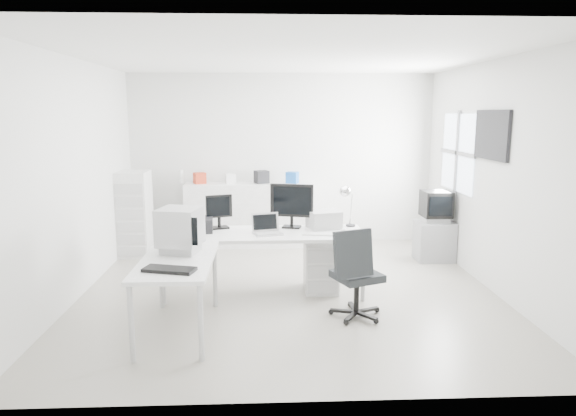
{
  "coord_description": "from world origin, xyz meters",
  "views": [
    {
      "loc": [
        -0.28,
        -6.05,
        2.16
      ],
      "look_at": [
        0.0,
        0.2,
        1.0
      ],
      "focal_mm": 32.0,
      "sensor_mm": 36.0,
      "label": 1
    }
  ],
  "objects_px": {
    "tv_cabinet": "(434,241)",
    "crt_tv": "(436,207)",
    "laser_printer": "(324,219)",
    "laptop": "(268,226)",
    "side_desk": "(178,295)",
    "inkjet_printer": "(193,225)",
    "filing_cabinet": "(135,214)",
    "office_chair": "(357,272)",
    "drawer_pedestal": "(321,266)",
    "sideboard": "(250,215)",
    "lcd_monitor_small": "(219,212)",
    "lcd_monitor_large": "(292,206)",
    "main_desk": "(264,263)",
    "crt_monitor": "(180,229)"
  },
  "relations": [
    {
      "from": "laser_printer",
      "to": "laptop",
      "type": "bearing_deg",
      "value": -170.8
    },
    {
      "from": "laser_printer",
      "to": "crt_tv",
      "type": "height_order",
      "value": "crt_tv"
    },
    {
      "from": "laser_printer",
      "to": "filing_cabinet",
      "type": "height_order",
      "value": "filing_cabinet"
    },
    {
      "from": "office_chair",
      "to": "filing_cabinet",
      "type": "relative_size",
      "value": 0.78
    },
    {
      "from": "main_desk",
      "to": "drawer_pedestal",
      "type": "bearing_deg",
      "value": 4.09
    },
    {
      "from": "side_desk",
      "to": "office_chair",
      "type": "xyz_separation_m",
      "value": [
        1.84,
        0.29,
        0.13
      ]
    },
    {
      "from": "lcd_monitor_small",
      "to": "filing_cabinet",
      "type": "relative_size",
      "value": 0.32
    },
    {
      "from": "laser_printer",
      "to": "crt_tv",
      "type": "xyz_separation_m",
      "value": [
        1.77,
        1.06,
        -0.05
      ]
    },
    {
      "from": "lcd_monitor_small",
      "to": "sideboard",
      "type": "bearing_deg",
      "value": 61.63
    },
    {
      "from": "drawer_pedestal",
      "to": "side_desk",
      "type": "bearing_deg",
      "value": -143.43
    },
    {
      "from": "lcd_monitor_large",
      "to": "filing_cabinet",
      "type": "xyz_separation_m",
      "value": [
        -2.33,
        1.53,
        -0.38
      ]
    },
    {
      "from": "lcd_monitor_large",
      "to": "laser_printer",
      "type": "bearing_deg",
      "value": 10.29
    },
    {
      "from": "laptop",
      "to": "sideboard",
      "type": "height_order",
      "value": "sideboard"
    },
    {
      "from": "side_desk",
      "to": "laptop",
      "type": "distance_m",
      "value": 1.43
    },
    {
      "from": "laser_printer",
      "to": "filing_cabinet",
      "type": "bearing_deg",
      "value": 134.77
    },
    {
      "from": "side_desk",
      "to": "crt_tv",
      "type": "relative_size",
      "value": 2.8
    },
    {
      "from": "inkjet_printer",
      "to": "crt_monitor",
      "type": "xyz_separation_m",
      "value": [
        0.0,
        -0.95,
        0.16
      ]
    },
    {
      "from": "office_chair",
      "to": "crt_tv",
      "type": "height_order",
      "value": "crt_tv"
    },
    {
      "from": "drawer_pedestal",
      "to": "lcd_monitor_small",
      "type": "height_order",
      "value": "lcd_monitor_small"
    },
    {
      "from": "inkjet_printer",
      "to": "lcd_monitor_small",
      "type": "bearing_deg",
      "value": 21.64
    },
    {
      "from": "tv_cabinet",
      "to": "crt_tv",
      "type": "height_order",
      "value": "crt_tv"
    },
    {
      "from": "crt_monitor",
      "to": "filing_cabinet",
      "type": "height_order",
      "value": "filing_cabinet"
    },
    {
      "from": "laptop",
      "to": "office_chair",
      "type": "xyz_separation_m",
      "value": [
        0.94,
        -0.71,
        -0.34
      ]
    },
    {
      "from": "crt_tv",
      "to": "sideboard",
      "type": "xyz_separation_m",
      "value": [
        -2.76,
        1.0,
        -0.29
      ]
    },
    {
      "from": "main_desk",
      "to": "inkjet_printer",
      "type": "bearing_deg",
      "value": 173.29
    },
    {
      "from": "laptop",
      "to": "crt_monitor",
      "type": "xyz_separation_m",
      "value": [
        -0.9,
        -0.75,
        0.14
      ]
    },
    {
      "from": "drawer_pedestal",
      "to": "sideboard",
      "type": "height_order",
      "value": "sideboard"
    },
    {
      "from": "main_desk",
      "to": "side_desk",
      "type": "bearing_deg",
      "value": -127.69
    },
    {
      "from": "filing_cabinet",
      "to": "lcd_monitor_large",
      "type": "bearing_deg",
      "value": -33.42
    },
    {
      "from": "crt_tv",
      "to": "sideboard",
      "type": "height_order",
      "value": "sideboard"
    },
    {
      "from": "filing_cabinet",
      "to": "main_desk",
      "type": "bearing_deg",
      "value": -42.09
    },
    {
      "from": "sideboard",
      "to": "inkjet_printer",
      "type": "bearing_deg",
      "value": -105.68
    },
    {
      "from": "crt_monitor",
      "to": "filing_cabinet",
      "type": "distance_m",
      "value": 2.89
    },
    {
      "from": "filing_cabinet",
      "to": "drawer_pedestal",
      "type": "bearing_deg",
      "value": -32.96
    },
    {
      "from": "inkjet_printer",
      "to": "filing_cabinet",
      "type": "distance_m",
      "value": 2.04
    },
    {
      "from": "laser_printer",
      "to": "office_chair",
      "type": "distance_m",
      "value": 1.12
    },
    {
      "from": "lcd_monitor_small",
      "to": "laser_printer",
      "type": "bearing_deg",
      "value": -20.92
    },
    {
      "from": "tv_cabinet",
      "to": "crt_tv",
      "type": "distance_m",
      "value": 0.52
    },
    {
      "from": "laptop",
      "to": "crt_monitor",
      "type": "relative_size",
      "value": 0.63
    },
    {
      "from": "lcd_monitor_large",
      "to": "lcd_monitor_small",
      "type": "bearing_deg",
      "value": -165.42
    },
    {
      "from": "lcd_monitor_small",
      "to": "office_chair",
      "type": "relative_size",
      "value": 0.41
    },
    {
      "from": "crt_monitor",
      "to": "side_desk",
      "type": "bearing_deg",
      "value": -76.69
    },
    {
      "from": "tv_cabinet",
      "to": "inkjet_printer",
      "type": "bearing_deg",
      "value": -160.66
    },
    {
      "from": "main_desk",
      "to": "side_desk",
      "type": "relative_size",
      "value": 1.71
    },
    {
      "from": "laptop",
      "to": "filing_cabinet",
      "type": "height_order",
      "value": "filing_cabinet"
    },
    {
      "from": "lcd_monitor_small",
      "to": "lcd_monitor_large",
      "type": "relative_size",
      "value": 0.73
    },
    {
      "from": "drawer_pedestal",
      "to": "crt_tv",
      "type": "height_order",
      "value": "crt_tv"
    },
    {
      "from": "laptop",
      "to": "crt_tv",
      "type": "bearing_deg",
      "value": 13.54
    },
    {
      "from": "main_desk",
      "to": "lcd_monitor_large",
      "type": "distance_m",
      "value": 0.78
    },
    {
      "from": "tv_cabinet",
      "to": "sideboard",
      "type": "xyz_separation_m",
      "value": [
        -2.76,
        1.0,
        0.23
      ]
    }
  ]
}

